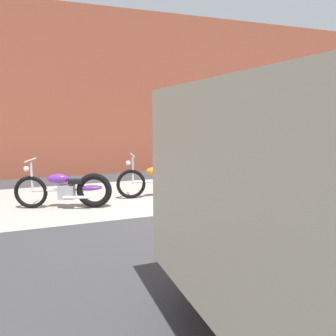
% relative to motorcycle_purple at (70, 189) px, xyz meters
% --- Properties ---
extents(ground_plane, '(80.00, 80.00, 0.00)m').
position_rel_motorcycle_purple_xyz_m(ground_plane, '(2.64, -1.14, -0.40)').
color(ground_plane, '#38383A').
extents(sidewalk_slab, '(36.00, 3.50, 0.01)m').
position_rel_motorcycle_purple_xyz_m(sidewalk_slab, '(2.64, 0.61, -0.40)').
color(sidewalk_slab, '#9E998E').
rests_on(sidewalk_slab, ground).
extents(brick_building_wall, '(36.00, 0.50, 5.22)m').
position_rel_motorcycle_purple_xyz_m(brick_building_wall, '(2.64, 4.06, 2.21)').
color(brick_building_wall, brown).
rests_on(brick_building_wall, ground).
extents(motorcycle_purple, '(1.94, 0.84, 1.03)m').
position_rel_motorcycle_purple_xyz_m(motorcycle_purple, '(0.00, 0.00, 0.00)').
color(motorcycle_purple, black).
rests_on(motorcycle_purple, ground).
extents(motorcycle_orange, '(2.00, 0.61, 1.03)m').
position_rel_motorcycle_purple_xyz_m(motorcycle_orange, '(2.17, 0.25, 0.00)').
color(motorcycle_orange, black).
rests_on(motorcycle_orange, ground).
extents(motorcycle_red, '(2.01, 0.58, 1.03)m').
position_rel_motorcycle_purple_xyz_m(motorcycle_red, '(4.28, 0.15, 0.00)').
color(motorcycle_red, black).
rests_on(motorcycle_red, ground).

